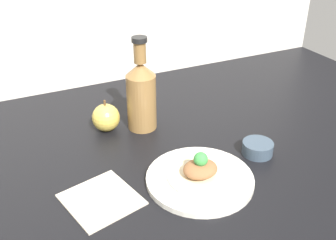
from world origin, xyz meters
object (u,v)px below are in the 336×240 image
plated_food (200,170)px  dipping_bowl (258,148)px  plate (200,178)px  apple (106,118)px  cider_bottle (141,93)px

plated_food → dipping_bowl: bearing=10.9°
plate → apple: (-11.56, 30.24, 2.88)cm
dipping_bowl → apple: bearing=137.8°
plate → plated_food: bearing=-63.4°
plate → dipping_bowl: 18.34cm
dipping_bowl → plate: bearing=-169.1°
apple → dipping_bowl: size_ratio=1.18×
plate → cider_bottle: cider_bottle is taller
cider_bottle → dipping_bowl: size_ratio=3.37×
plated_food → dipping_bowl: (17.99, 3.45, -1.50)cm
plate → plated_food: plated_food is taller
cider_bottle → dipping_bowl: 32.64cm
plated_food → dipping_bowl: 18.38cm
dipping_bowl → cider_bottle: bearing=130.1°
plated_food → apple: bearing=110.9°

